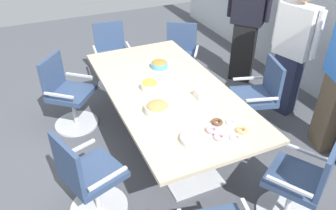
% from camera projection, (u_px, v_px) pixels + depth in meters
% --- Properties ---
extents(ground_plane, '(10.00, 10.00, 0.01)m').
position_uv_depth(ground_plane, '(168.00, 144.00, 3.96)').
color(ground_plane, '#4C4F56').
extents(conference_table, '(2.40, 1.20, 0.75)m').
position_uv_depth(conference_table, '(168.00, 99.00, 3.62)').
color(conference_table, '#CCB793').
rests_on(conference_table, ground).
extents(office_chair_0, '(0.59, 0.59, 0.91)m').
position_uv_depth(office_chair_0, '(113.00, 58.00, 4.97)').
color(office_chair_0, silver).
rests_on(office_chair_0, ground).
extents(office_chair_1, '(0.76, 0.76, 0.91)m').
position_uv_depth(office_chair_1, '(68.00, 97.00, 4.07)').
color(office_chair_1, silver).
rests_on(office_chair_1, ground).
extents(office_chair_2, '(0.69, 0.69, 0.91)m').
position_uv_depth(office_chair_2, '(89.00, 181.00, 2.92)').
color(office_chair_2, silver).
rests_on(office_chair_2, ground).
extents(office_chair_4, '(0.74, 0.74, 0.91)m').
position_uv_depth(office_chair_4, '(301.00, 186.00, 2.87)').
color(office_chair_4, silver).
rests_on(office_chair_4, ground).
extents(office_chair_5, '(0.67, 0.67, 0.91)m').
position_uv_depth(office_chair_5, '(257.00, 101.00, 4.00)').
color(office_chair_5, silver).
rests_on(office_chair_5, ground).
extents(office_chair_6, '(0.75, 0.75, 0.91)m').
position_uv_depth(office_chair_6, '(180.00, 59.00, 4.94)').
color(office_chair_6, silver).
rests_on(office_chair_6, ground).
extents(person_standing_0, '(0.52, 0.45, 1.87)m').
position_uv_depth(person_standing_0, '(248.00, 17.00, 4.75)').
color(person_standing_0, black).
rests_on(person_standing_0, ground).
extents(person_standing_1, '(0.61, 0.33, 1.67)m').
position_uv_depth(person_standing_1, '(292.00, 50.00, 4.11)').
color(person_standing_1, '#232842').
rests_on(person_standing_1, ground).
extents(snack_bowl_cookies, '(0.24, 0.24, 0.11)m').
position_uv_depth(snack_bowl_cookies, '(157.00, 108.00, 3.15)').
color(snack_bowl_cookies, white).
rests_on(snack_bowl_cookies, conference_table).
extents(snack_bowl_chips_yellow, '(0.19, 0.19, 0.11)m').
position_uv_depth(snack_bowl_chips_yellow, '(150.00, 85.00, 3.52)').
color(snack_bowl_chips_yellow, white).
rests_on(snack_bowl_chips_yellow, conference_table).
extents(snack_bowl_pretzels, '(0.20, 0.20, 0.09)m').
position_uv_depth(snack_bowl_pretzels, '(159.00, 64.00, 3.95)').
color(snack_bowl_pretzels, '#4C9EC6').
rests_on(snack_bowl_pretzels, conference_table).
extents(donut_platter, '(0.36, 0.35, 0.04)m').
position_uv_depth(donut_platter, '(226.00, 130.00, 2.92)').
color(donut_platter, white).
rests_on(donut_platter, conference_table).
extents(plate_stack, '(0.23, 0.23, 0.05)m').
position_uv_depth(plate_stack, '(194.00, 139.00, 2.81)').
color(plate_stack, white).
rests_on(plate_stack, conference_table).
extents(napkin_pile, '(0.14, 0.14, 0.08)m').
position_uv_depth(napkin_pile, '(203.00, 94.00, 3.40)').
color(napkin_pile, white).
rests_on(napkin_pile, conference_table).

